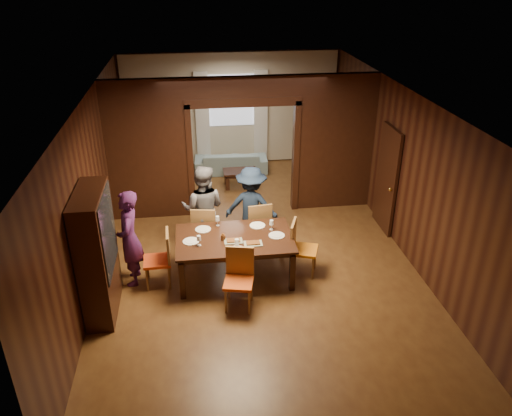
{
  "coord_description": "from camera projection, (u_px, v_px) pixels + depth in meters",
  "views": [
    {
      "loc": [
        -1.01,
        -8.05,
        4.92
      ],
      "look_at": [
        -0.0,
        -0.4,
        1.05
      ],
      "focal_mm": 35.0,
      "sensor_mm": 36.0,
      "label": 1
    }
  ],
  "objects": [
    {
      "name": "person_grey",
      "position": [
        203.0,
        209.0,
        9.07
      ],
      "size": [
        0.94,
        0.8,
        1.68
      ],
      "primitive_type": "imported",
      "rotation": [
        0.0,
        0.0,
        2.92
      ],
      "color": "#5D5D65",
      "rests_on": "floor"
    },
    {
      "name": "chair_far_l",
      "position": [
        205.0,
        229.0,
        9.15
      ],
      "size": [
        0.51,
        0.51,
        0.97
      ],
      "primitive_type": null,
      "rotation": [
        0.0,
        0.0,
        2.97
      ],
      "color": "#C96412",
      "rests_on": "floor"
    },
    {
      "name": "platter_a",
      "position": [
        233.0,
        241.0,
        8.18
      ],
      "size": [
        0.3,
        0.2,
        0.04
      ],
      "primitive_type": "cube",
      "color": "gray",
      "rests_on": "dining_table"
    },
    {
      "name": "dining_table",
      "position": [
        235.0,
        257.0,
        8.47
      ],
      "size": [
        1.94,
        1.21,
        0.76
      ],
      "primitive_type": "cube",
      "color": "black",
      "rests_on": "floor"
    },
    {
      "name": "plate_near",
      "position": [
        237.0,
        250.0,
        7.94
      ],
      "size": [
        0.27,
        0.27,
        0.01
      ],
      "primitive_type": "cylinder",
      "color": "silver",
      "rests_on": "dining_table"
    },
    {
      "name": "plate_far_r",
      "position": [
        257.0,
        225.0,
        8.67
      ],
      "size": [
        0.27,
        0.27,
        0.01
      ],
      "primitive_type": "cylinder",
      "color": "white",
      "rests_on": "dining_table"
    },
    {
      "name": "chair_near",
      "position": [
        239.0,
        281.0,
        7.67
      ],
      "size": [
        0.53,
        0.53,
        0.97
      ],
      "primitive_type": null,
      "rotation": [
        0.0,
        0.0,
        -0.22
      ],
      "color": "#DB4E14",
      "rests_on": "floor"
    },
    {
      "name": "plate_far_l",
      "position": [
        203.0,
        229.0,
        8.54
      ],
      "size": [
        0.27,
        0.27,
        0.01
      ],
      "primitive_type": "cylinder",
      "color": "silver",
      "rests_on": "dining_table"
    },
    {
      "name": "sofa",
      "position": [
        231.0,
        162.0,
        12.75
      ],
      "size": [
        1.87,
        0.81,
        0.54
      ],
      "primitive_type": "imported",
      "rotation": [
        0.0,
        0.0,
        3.09
      ],
      "color": "#85A5AE",
      "rests_on": "floor"
    },
    {
      "name": "person_navy",
      "position": [
        251.0,
        206.0,
        9.3
      ],
      "size": [
        1.13,
        0.85,
        1.56
      ],
      "primitive_type": "imported",
      "rotation": [
        0.0,
        0.0,
        2.85
      ],
      "color": "#162338",
      "rests_on": "floor"
    },
    {
      "name": "curtain_left",
      "position": [
        203.0,
        119.0,
        12.72
      ],
      "size": [
        0.35,
        0.06,
        2.4
      ],
      "primitive_type": "cube",
      "color": "white",
      "rests_on": "back_wall"
    },
    {
      "name": "hutch",
      "position": [
        97.0,
        254.0,
        7.39
      ],
      "size": [
        0.4,
        1.2,
        2.0
      ],
      "primitive_type": "cube",
      "color": "black",
      "rests_on": "floor"
    },
    {
      "name": "chair_far_r",
      "position": [
        257.0,
        224.0,
        9.3
      ],
      "size": [
        0.49,
        0.49,
        0.97
      ],
      "primitive_type": null,
      "rotation": [
        0.0,
        0.0,
        3.26
      ],
      "color": "#C56C12",
      "rests_on": "floor"
    },
    {
      "name": "chair_left",
      "position": [
        157.0,
        259.0,
        8.22
      ],
      "size": [
        0.46,
        0.46,
        0.97
      ],
      "primitive_type": null,
      "rotation": [
        0.0,
        0.0,
        -1.53
      ],
      "color": "#E24215",
      "rests_on": "floor"
    },
    {
      "name": "room_walls",
      "position": [
        242.0,
        140.0,
        10.46
      ],
      "size": [
        5.52,
        9.01,
        2.9
      ],
      "color": "black",
      "rests_on": "floor"
    },
    {
      "name": "plate_left",
      "position": [
        191.0,
        241.0,
        8.18
      ],
      "size": [
        0.27,
        0.27,
        0.01
      ],
      "primitive_type": "cylinder",
      "color": "silver",
      "rests_on": "dining_table"
    },
    {
      "name": "tumbler",
      "position": [
        237.0,
        243.0,
        8.01
      ],
      "size": [
        0.07,
        0.07,
        0.14
      ],
      "primitive_type": "cylinder",
      "color": "white",
      "rests_on": "dining_table"
    },
    {
      "name": "ceiling",
      "position": [
        253.0,
        96.0,
        8.16
      ],
      "size": [
        5.5,
        9.0,
        0.02
      ],
      "primitive_type": "cube",
      "color": "silver",
      "rests_on": "room_walls"
    },
    {
      "name": "serving_bowl",
      "position": [
        239.0,
        232.0,
        8.39
      ],
      "size": [
        0.31,
        0.31,
        0.08
      ],
      "primitive_type": "imported",
      "color": "black",
      "rests_on": "dining_table"
    },
    {
      "name": "plate_right",
      "position": [
        277.0,
        235.0,
        8.36
      ],
      "size": [
        0.27,
        0.27,
        0.01
      ],
      "primitive_type": "cylinder",
      "color": "silver",
      "rests_on": "dining_table"
    },
    {
      "name": "chair_right",
      "position": [
        304.0,
        248.0,
        8.52
      ],
      "size": [
        0.56,
        0.56,
        0.97
      ],
      "primitive_type": null,
      "rotation": [
        0.0,
        0.0,
        1.22
      ],
      "color": "orange",
      "rests_on": "floor"
    },
    {
      "name": "wineglass_far",
      "position": [
        218.0,
        221.0,
        8.64
      ],
      "size": [
        0.08,
        0.08,
        0.18
      ],
      "primitive_type": null,
      "color": "white",
      "rests_on": "dining_table"
    },
    {
      "name": "platter_b",
      "position": [
        253.0,
        243.0,
        8.1
      ],
      "size": [
        0.3,
        0.2,
        0.04
      ],
      "primitive_type": "cube",
      "color": "gray",
      "rests_on": "dining_table"
    },
    {
      "name": "window_far",
      "position": [
        231.0,
        100.0,
        12.64
      ],
      "size": [
        1.2,
        0.03,
        1.3
      ],
      "primitive_type": "cube",
      "color": "silver",
      "rests_on": "back_wall"
    },
    {
      "name": "coffee_table",
      "position": [
        240.0,
        178.0,
        11.95
      ],
      "size": [
        0.8,
        0.5,
        0.4
      ],
      "primitive_type": "cube",
      "color": "black",
      "rests_on": "floor"
    },
    {
      "name": "wineglass_right",
      "position": [
        271.0,
        225.0,
        8.51
      ],
      "size": [
        0.08,
        0.08,
        0.18
      ],
      "primitive_type": null,
      "color": "white",
      "rests_on": "dining_table"
    },
    {
      "name": "door_right",
      "position": [
        387.0,
        179.0,
        9.75
      ],
      "size": [
        0.06,
        0.9,
        2.1
      ],
      "primitive_type": "cube",
      "color": "black",
      "rests_on": "floor"
    },
    {
      "name": "condiment_jar",
      "position": [
        223.0,
        237.0,
        8.22
      ],
      "size": [
        0.08,
        0.08,
        0.11
      ],
      "primitive_type": null,
      "color": "#532C13",
      "rests_on": "dining_table"
    },
    {
      "name": "curtain_right",
      "position": [
        261.0,
        117.0,
        12.89
      ],
      "size": [
        0.35,
        0.06,
        2.4
      ],
      "primitive_type": "cube",
      "color": "white",
      "rests_on": "back_wall"
    },
    {
      "name": "person_purple",
      "position": [
        130.0,
        238.0,
        8.14
      ],
      "size": [
        0.4,
        0.61,
        1.66
      ],
      "primitive_type": "imported",
      "rotation": [
        0.0,
        0.0,
        -1.56
      ],
      "color": "#451A4C",
      "rests_on": "floor"
    },
    {
      "name": "floor",
      "position": [
        254.0,
        248.0,
        9.46
      ],
      "size": [
        9.0,
        9.0,
        0.0
      ],
      "primitive_type": "plane",
      "color": "#532F17",
      "rests_on": "ground"
    },
    {
      "name": "wineglass_left",
      "position": [
        199.0,
        241.0,
        8.04
      ],
      "size": [
        0.08,
        0.08,
        0.18
      ],
      "primitive_type": null,
      "color": "white",
      "rests_on": "dining_table"
    }
  ]
}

